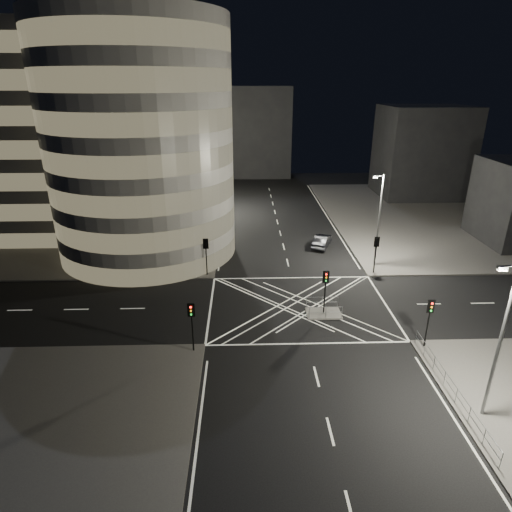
{
  "coord_description": "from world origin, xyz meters",
  "views": [
    {
      "loc": [
        -4.94,
        -34.04,
        18.98
      ],
      "look_at": [
        -3.73,
        4.8,
        3.0
      ],
      "focal_mm": 30.0,
      "sensor_mm": 36.0,
      "label": 1
    }
  ],
  "objects_px": {
    "street_lamp_right_near": "(500,338)",
    "street_lamp_left_far": "(213,177)",
    "traffic_signal_nr": "(430,314)",
    "traffic_signal_fl": "(206,250)",
    "traffic_signal_nl": "(192,318)",
    "street_lamp_left_near": "(203,211)",
    "traffic_signal_island": "(325,284)",
    "sedan": "(322,241)",
    "central_island": "(323,313)",
    "street_lamp_right_far": "(379,217)",
    "traffic_signal_fr": "(376,248)"
  },
  "relations": [
    {
      "from": "street_lamp_right_near",
      "to": "traffic_signal_fl",
      "type": "bearing_deg",
      "value": 131.24
    },
    {
      "from": "central_island",
      "to": "street_lamp_left_far",
      "type": "distance_m",
      "value": 33.95
    },
    {
      "from": "traffic_signal_fr",
      "to": "traffic_signal_nr",
      "type": "xyz_separation_m",
      "value": [
        0.0,
        -13.6,
        0.0
      ]
    },
    {
      "from": "traffic_signal_nl",
      "to": "street_lamp_left_far",
      "type": "height_order",
      "value": "street_lamp_left_far"
    },
    {
      "from": "traffic_signal_nr",
      "to": "sedan",
      "type": "bearing_deg",
      "value": 100.77
    },
    {
      "from": "traffic_signal_nr",
      "to": "street_lamp_left_near",
      "type": "distance_m",
      "value": 26.32
    },
    {
      "from": "central_island",
      "to": "street_lamp_right_far",
      "type": "relative_size",
      "value": 0.3
    },
    {
      "from": "street_lamp_left_near",
      "to": "street_lamp_left_far",
      "type": "height_order",
      "value": "same"
    },
    {
      "from": "central_island",
      "to": "street_lamp_right_near",
      "type": "bearing_deg",
      "value": -59.25
    },
    {
      "from": "traffic_signal_nr",
      "to": "street_lamp_left_far",
      "type": "bearing_deg",
      "value": 116.36
    },
    {
      "from": "street_lamp_left_far",
      "to": "sedan",
      "type": "xyz_separation_m",
      "value": [
        14.12,
        -15.15,
        -4.77
      ]
    },
    {
      "from": "traffic_signal_nr",
      "to": "street_lamp_right_near",
      "type": "height_order",
      "value": "street_lamp_right_near"
    },
    {
      "from": "traffic_signal_fl",
      "to": "sedan",
      "type": "bearing_deg",
      "value": 30.84
    },
    {
      "from": "traffic_signal_fl",
      "to": "street_lamp_left_far",
      "type": "relative_size",
      "value": 0.4
    },
    {
      "from": "traffic_signal_island",
      "to": "traffic_signal_fl",
      "type": "bearing_deg",
      "value": 142.46
    },
    {
      "from": "street_lamp_right_near",
      "to": "street_lamp_left_near",
      "type": "bearing_deg",
      "value": 125.97
    },
    {
      "from": "traffic_signal_island",
      "to": "sedan",
      "type": "bearing_deg",
      "value": 80.69
    },
    {
      "from": "central_island",
      "to": "traffic_signal_island",
      "type": "xyz_separation_m",
      "value": [
        0.0,
        0.0,
        2.84
      ]
    },
    {
      "from": "street_lamp_right_near",
      "to": "street_lamp_left_far",
      "type": "bearing_deg",
      "value": 113.21
    },
    {
      "from": "street_lamp_left_far",
      "to": "street_lamp_right_far",
      "type": "bearing_deg",
      "value": -48.06
    },
    {
      "from": "central_island",
      "to": "traffic_signal_nr",
      "type": "bearing_deg",
      "value": -37.93
    },
    {
      "from": "street_lamp_left_far",
      "to": "traffic_signal_fr",
      "type": "bearing_deg",
      "value": -51.83
    },
    {
      "from": "traffic_signal_nl",
      "to": "street_lamp_left_far",
      "type": "bearing_deg",
      "value": 90.99
    },
    {
      "from": "traffic_signal_nl",
      "to": "street_lamp_left_near",
      "type": "bearing_deg",
      "value": 91.94
    },
    {
      "from": "central_island",
      "to": "traffic_signal_nr",
      "type": "xyz_separation_m",
      "value": [
        6.8,
        -5.3,
        2.84
      ]
    },
    {
      "from": "traffic_signal_fl",
      "to": "street_lamp_left_far",
      "type": "bearing_deg",
      "value": 91.57
    },
    {
      "from": "traffic_signal_nl",
      "to": "central_island",
      "type": "bearing_deg",
      "value": 26.14
    },
    {
      "from": "traffic_signal_fr",
      "to": "street_lamp_left_far",
      "type": "relative_size",
      "value": 0.4
    },
    {
      "from": "traffic_signal_nl",
      "to": "traffic_signal_fr",
      "type": "height_order",
      "value": "same"
    },
    {
      "from": "traffic_signal_island",
      "to": "sedan",
      "type": "distance_m",
      "value": 16.71
    },
    {
      "from": "traffic_signal_fl",
      "to": "street_lamp_left_far",
      "type": "xyz_separation_m",
      "value": [
        -0.64,
        23.2,
        2.63
      ]
    },
    {
      "from": "traffic_signal_island",
      "to": "street_lamp_left_far",
      "type": "distance_m",
      "value": 33.61
    },
    {
      "from": "traffic_signal_island",
      "to": "street_lamp_left_near",
      "type": "distance_m",
      "value": 17.89
    },
    {
      "from": "street_lamp_left_far",
      "to": "sedan",
      "type": "relative_size",
      "value": 2.14
    },
    {
      "from": "traffic_signal_nl",
      "to": "traffic_signal_fr",
      "type": "distance_m",
      "value": 22.24
    },
    {
      "from": "traffic_signal_fl",
      "to": "traffic_signal_nl",
      "type": "distance_m",
      "value": 13.6
    },
    {
      "from": "traffic_signal_fl",
      "to": "street_lamp_right_near",
      "type": "height_order",
      "value": "street_lamp_right_near"
    },
    {
      "from": "traffic_signal_island",
      "to": "street_lamp_right_far",
      "type": "distance_m",
      "value": 13.13
    },
    {
      "from": "street_lamp_left_far",
      "to": "street_lamp_right_near",
      "type": "relative_size",
      "value": 1.0
    },
    {
      "from": "traffic_signal_nl",
      "to": "sedan",
      "type": "relative_size",
      "value": 0.85
    },
    {
      "from": "street_lamp_left_near",
      "to": "street_lamp_right_far",
      "type": "relative_size",
      "value": 1.0
    },
    {
      "from": "sedan",
      "to": "street_lamp_left_near",
      "type": "bearing_deg",
      "value": 33.73
    },
    {
      "from": "sedan",
      "to": "street_lamp_right_far",
      "type": "bearing_deg",
      "value": 151.43
    },
    {
      "from": "traffic_signal_nr",
      "to": "street_lamp_right_near",
      "type": "distance_m",
      "value": 7.69
    },
    {
      "from": "central_island",
      "to": "traffic_signal_nr",
      "type": "height_order",
      "value": "traffic_signal_nr"
    },
    {
      "from": "central_island",
      "to": "street_lamp_left_far",
      "type": "relative_size",
      "value": 0.3
    },
    {
      "from": "traffic_signal_nr",
      "to": "traffic_signal_island",
      "type": "xyz_separation_m",
      "value": [
        -6.8,
        5.3,
        0.0
      ]
    },
    {
      "from": "traffic_signal_fl",
      "to": "traffic_signal_nr",
      "type": "distance_m",
      "value": 22.24
    },
    {
      "from": "central_island",
      "to": "traffic_signal_fl",
      "type": "distance_m",
      "value": 13.91
    },
    {
      "from": "traffic_signal_fr",
      "to": "traffic_signal_island",
      "type": "bearing_deg",
      "value": -129.33
    }
  ]
}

